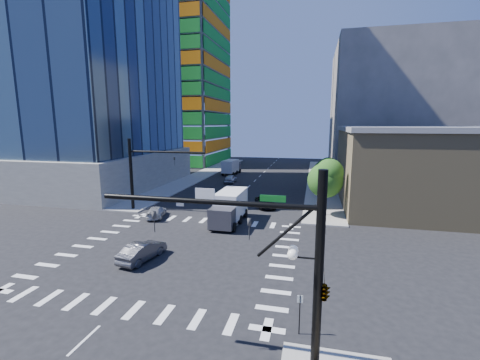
# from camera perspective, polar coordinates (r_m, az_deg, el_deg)

# --- Properties ---
(ground) EXTENTS (160.00, 160.00, 0.00)m
(ground) POSITION_cam_1_polar(r_m,az_deg,el_deg) (29.11, -10.67, -12.31)
(ground) COLOR black
(ground) RESTS_ON ground
(road_markings) EXTENTS (20.00, 20.00, 0.01)m
(road_markings) POSITION_cam_1_polar(r_m,az_deg,el_deg) (29.11, -10.67, -12.30)
(road_markings) COLOR silver
(road_markings) RESTS_ON ground
(sidewalk_ne) EXTENTS (5.00, 60.00, 0.15)m
(sidewalk_ne) POSITION_cam_1_polar(r_m,az_deg,el_deg) (65.49, 14.13, 0.09)
(sidewalk_ne) COLOR gray
(sidewalk_ne) RESTS_ON ground
(sidewalk_nw) EXTENTS (5.00, 60.00, 0.15)m
(sidewalk_nw) POSITION_cam_1_polar(r_m,az_deg,el_deg) (69.61, -6.90, 0.89)
(sidewalk_nw) COLOR gray
(sidewalk_nw) RESTS_ON ground
(construction_building) EXTENTS (25.16, 34.50, 70.60)m
(construction_building) POSITION_cam_1_polar(r_m,az_deg,el_deg) (95.68, -11.35, 17.98)
(construction_building) COLOR gray
(construction_building) RESTS_ON ground
(commercial_building) EXTENTS (20.50, 22.50, 10.60)m
(commercial_building) POSITION_cam_1_polar(r_m,az_deg,el_deg) (48.92, 29.51, 2.05)
(commercial_building) COLOR #8F7D53
(commercial_building) RESTS_ON ground
(bg_building_ne) EXTENTS (24.00, 30.00, 28.00)m
(bg_building_ne) POSITION_cam_1_polar(r_m,az_deg,el_deg) (81.19, 24.88, 11.20)
(bg_building_ne) COLOR #605C57
(bg_building_ne) RESTS_ON ground
(signal_mast_se) EXTENTS (10.51, 2.48, 9.00)m
(signal_mast_se) POSITION_cam_1_polar(r_m,az_deg,el_deg) (14.36, 10.15, -14.61)
(signal_mast_se) COLOR black
(signal_mast_se) RESTS_ON sidewalk_se
(signal_mast_nw) EXTENTS (10.20, 0.40, 9.00)m
(signal_mast_nw) POSITION_cam_1_polar(r_m,az_deg,el_deg) (42.16, -17.11, 2.08)
(signal_mast_nw) COLOR black
(signal_mast_nw) RESTS_ON sidewalk_nw
(tree_south) EXTENTS (4.16, 4.16, 6.82)m
(tree_south) POSITION_cam_1_polar(r_m,az_deg,el_deg) (39.01, 15.14, 0.37)
(tree_south) COLOR #382316
(tree_south) RESTS_ON sidewalk_ne
(tree_north) EXTENTS (3.54, 3.52, 5.78)m
(tree_north) POSITION_cam_1_polar(r_m,az_deg,el_deg) (50.98, 15.02, 1.77)
(tree_north) COLOR #382316
(tree_north) RESTS_ON sidewalk_ne
(no_parking_sign) EXTENTS (0.30, 0.06, 2.20)m
(no_parking_sign) POSITION_cam_1_polar(r_m,az_deg,el_deg) (18.27, 10.57, -21.77)
(no_parking_sign) COLOR black
(no_parking_sign) RESTS_ON ground
(car_nb_far) EXTENTS (3.70, 5.26, 1.33)m
(car_nb_far) POSITION_cam_1_polar(r_m,az_deg,el_deg) (42.80, 4.55, -3.97)
(car_nb_far) COLOR black
(car_nb_far) RESTS_ON ground
(car_sb_near) EXTENTS (2.86, 4.73, 1.28)m
(car_sb_near) POSITION_cam_1_polar(r_m,az_deg,el_deg) (39.47, -14.70, -5.51)
(car_sb_near) COLOR #BBBBBB
(car_sb_near) RESTS_ON ground
(car_sb_mid) EXTENTS (1.94, 4.55, 1.53)m
(car_sb_mid) POSITION_cam_1_polar(r_m,az_deg,el_deg) (60.43, -1.71, 0.25)
(car_sb_mid) COLOR #BABCC3
(car_sb_mid) RESTS_ON ground
(car_sb_cross) EXTENTS (2.34, 4.78, 1.51)m
(car_sb_cross) POSITION_cam_1_polar(r_m,az_deg,el_deg) (27.82, -16.97, -11.98)
(car_sb_cross) COLOR #48474C
(car_sb_cross) RESTS_ON ground
(box_truck_near) EXTENTS (2.92, 6.69, 3.49)m
(box_truck_near) POSITION_cam_1_polar(r_m,az_deg,el_deg) (35.54, -2.05, -5.38)
(box_truck_near) COLOR black
(box_truck_near) RESTS_ON ground
(box_truck_far) EXTENTS (3.07, 6.27, 3.19)m
(box_truck_far) POSITION_cam_1_polar(r_m,az_deg,el_deg) (70.61, -1.47, 2.19)
(box_truck_far) COLOR black
(box_truck_far) RESTS_ON ground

